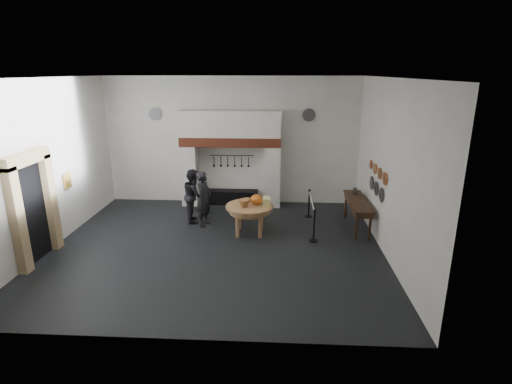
# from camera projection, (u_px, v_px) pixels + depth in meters

# --- Properties ---
(floor) EXTENTS (9.00, 8.00, 0.02)m
(floor) POSITION_uv_depth(u_px,v_px,m) (217.00, 246.00, 11.05)
(floor) COLOR black
(floor) RESTS_ON ground
(ceiling) EXTENTS (9.00, 8.00, 0.02)m
(ceiling) POSITION_uv_depth(u_px,v_px,m) (212.00, 78.00, 9.73)
(ceiling) COLOR silver
(ceiling) RESTS_ON wall_back
(wall_back) EXTENTS (9.00, 0.02, 4.50)m
(wall_back) POSITION_uv_depth(u_px,v_px,m) (232.00, 141.00, 14.21)
(wall_back) COLOR white
(wall_back) RESTS_ON floor
(wall_front) EXTENTS (9.00, 0.02, 4.50)m
(wall_front) POSITION_uv_depth(u_px,v_px,m) (177.00, 224.00, 6.57)
(wall_front) COLOR white
(wall_front) RESTS_ON floor
(wall_left) EXTENTS (0.02, 8.00, 4.50)m
(wall_left) POSITION_uv_depth(u_px,v_px,m) (47.00, 165.00, 10.63)
(wall_left) COLOR white
(wall_left) RESTS_ON floor
(wall_right) EXTENTS (0.02, 8.00, 4.50)m
(wall_right) POSITION_uv_depth(u_px,v_px,m) (390.00, 170.00, 10.15)
(wall_right) COLOR white
(wall_right) RESTS_ON floor
(chimney_pier_left) EXTENTS (0.55, 0.70, 2.15)m
(chimney_pier_left) POSITION_uv_depth(u_px,v_px,m) (190.00, 175.00, 14.30)
(chimney_pier_left) COLOR silver
(chimney_pier_left) RESTS_ON floor
(chimney_pier_right) EXTENTS (0.55, 0.70, 2.15)m
(chimney_pier_right) POSITION_uv_depth(u_px,v_px,m) (273.00, 176.00, 14.14)
(chimney_pier_right) COLOR silver
(chimney_pier_right) RESTS_ON floor
(hearth_brick_band) EXTENTS (3.50, 0.72, 0.32)m
(hearth_brick_band) POSITION_uv_depth(u_px,v_px,m) (231.00, 141.00, 13.86)
(hearth_brick_band) COLOR #9E442B
(hearth_brick_band) RESTS_ON chimney_pier_left
(chimney_hood) EXTENTS (3.50, 0.70, 0.90)m
(chimney_hood) POSITION_uv_depth(u_px,v_px,m) (230.00, 124.00, 13.68)
(chimney_hood) COLOR silver
(chimney_hood) RESTS_ON hearth_brick_band
(iron_range) EXTENTS (1.90, 0.45, 0.50)m
(iron_range) POSITION_uv_depth(u_px,v_px,m) (232.00, 197.00, 14.53)
(iron_range) COLOR black
(iron_range) RESTS_ON floor
(utensil_rail) EXTENTS (1.60, 0.02, 0.02)m
(utensil_rail) POSITION_uv_depth(u_px,v_px,m) (232.00, 155.00, 14.28)
(utensil_rail) COLOR black
(utensil_rail) RESTS_ON wall_back
(door_recess) EXTENTS (0.04, 1.10, 2.50)m
(door_recess) POSITION_uv_depth(u_px,v_px,m) (32.00, 213.00, 9.96)
(door_recess) COLOR black
(door_recess) RESTS_ON floor
(door_jamb_near) EXTENTS (0.22, 0.30, 2.60)m
(door_jamb_near) POSITION_uv_depth(u_px,v_px,m) (18.00, 222.00, 9.28)
(door_jamb_near) COLOR tan
(door_jamb_near) RESTS_ON floor
(door_jamb_far) EXTENTS (0.22, 0.30, 2.60)m
(door_jamb_far) POSITION_uv_depth(u_px,v_px,m) (51.00, 203.00, 10.61)
(door_jamb_far) COLOR tan
(door_jamb_far) RESTS_ON floor
(door_lintel) EXTENTS (0.22, 1.70, 0.30)m
(door_lintel) POSITION_uv_depth(u_px,v_px,m) (26.00, 158.00, 9.55)
(door_lintel) COLOR tan
(door_lintel) RESTS_ON door_jamb_near
(wall_plaque) EXTENTS (0.05, 0.34, 0.44)m
(wall_plaque) POSITION_uv_depth(u_px,v_px,m) (67.00, 181.00, 11.58)
(wall_plaque) COLOR gold
(wall_plaque) RESTS_ON wall_left
(work_table) EXTENTS (1.77, 1.77, 0.07)m
(work_table) POSITION_uv_depth(u_px,v_px,m) (250.00, 206.00, 11.71)
(work_table) COLOR tan
(work_table) RESTS_ON floor
(pumpkin) EXTENTS (0.36, 0.36, 0.31)m
(pumpkin) POSITION_uv_depth(u_px,v_px,m) (257.00, 199.00, 11.74)
(pumpkin) COLOR orange
(pumpkin) RESTS_ON work_table
(cheese_block_big) EXTENTS (0.22, 0.22, 0.24)m
(cheese_block_big) POSITION_uv_depth(u_px,v_px,m) (267.00, 202.00, 11.59)
(cheese_block_big) COLOR #D2D37E
(cheese_block_big) RESTS_ON work_table
(cheese_block_small) EXTENTS (0.18, 0.18, 0.20)m
(cheese_block_small) POSITION_uv_depth(u_px,v_px,m) (266.00, 200.00, 11.88)
(cheese_block_small) COLOR #FFF798
(cheese_block_small) RESTS_ON work_table
(wicker_basket) EXTENTS (0.40, 0.40, 0.22)m
(wicker_basket) POSITION_uv_depth(u_px,v_px,m) (244.00, 203.00, 11.53)
(wicker_basket) COLOR olive
(wicker_basket) RESTS_ON work_table
(bread_loaf) EXTENTS (0.31, 0.18, 0.13)m
(bread_loaf) POSITION_uv_depth(u_px,v_px,m) (247.00, 200.00, 12.02)
(bread_loaf) COLOR #955B35
(bread_loaf) RESTS_ON work_table
(visitor_near) EXTENTS (0.58, 0.72, 1.74)m
(visitor_near) POSITION_uv_depth(u_px,v_px,m) (204.00, 199.00, 12.30)
(visitor_near) COLOR black
(visitor_near) RESTS_ON floor
(visitor_far) EXTENTS (0.82, 0.96, 1.71)m
(visitor_far) POSITION_uv_depth(u_px,v_px,m) (194.00, 195.00, 12.71)
(visitor_far) COLOR black
(visitor_far) RESTS_ON floor
(side_table) EXTENTS (0.55, 2.20, 0.06)m
(side_table) POSITION_uv_depth(u_px,v_px,m) (358.00, 201.00, 12.08)
(side_table) COLOR #3D2616
(side_table) RESTS_ON floor
(pewter_jug) EXTENTS (0.12, 0.12, 0.22)m
(pewter_jug) POSITION_uv_depth(u_px,v_px,m) (355.00, 191.00, 12.62)
(pewter_jug) COLOR #504F55
(pewter_jug) RESTS_ON side_table
(copper_pan_a) EXTENTS (0.03, 0.34, 0.34)m
(copper_pan_a) POSITION_uv_depth(u_px,v_px,m) (385.00, 179.00, 10.43)
(copper_pan_a) COLOR #C6662D
(copper_pan_a) RESTS_ON wall_right
(copper_pan_b) EXTENTS (0.03, 0.32, 0.32)m
(copper_pan_b) POSITION_uv_depth(u_px,v_px,m) (380.00, 174.00, 10.96)
(copper_pan_b) COLOR #C6662D
(copper_pan_b) RESTS_ON wall_right
(copper_pan_c) EXTENTS (0.03, 0.30, 0.30)m
(copper_pan_c) POSITION_uv_depth(u_px,v_px,m) (375.00, 169.00, 11.49)
(copper_pan_c) COLOR #C6662D
(copper_pan_c) RESTS_ON wall_right
(copper_pan_d) EXTENTS (0.03, 0.28, 0.28)m
(copper_pan_d) POSITION_uv_depth(u_px,v_px,m) (371.00, 165.00, 12.01)
(copper_pan_d) COLOR #C6662D
(copper_pan_d) RESTS_ON wall_right
(pewter_plate_left) EXTENTS (0.03, 0.40, 0.40)m
(pewter_plate_left) POSITION_uv_depth(u_px,v_px,m) (381.00, 195.00, 10.77)
(pewter_plate_left) COLOR #4C4C51
(pewter_plate_left) RESTS_ON wall_right
(pewter_plate_mid) EXTENTS (0.03, 0.40, 0.40)m
(pewter_plate_mid) POSITION_uv_depth(u_px,v_px,m) (376.00, 188.00, 11.34)
(pewter_plate_mid) COLOR #4C4C51
(pewter_plate_mid) RESTS_ON wall_right
(pewter_plate_right) EXTENTS (0.03, 0.40, 0.40)m
(pewter_plate_right) POSITION_uv_depth(u_px,v_px,m) (372.00, 183.00, 11.92)
(pewter_plate_right) COLOR #4C4C51
(pewter_plate_right) RESTS_ON wall_right
(pewter_plate_back_left) EXTENTS (0.44, 0.03, 0.44)m
(pewter_plate_back_left) POSITION_uv_depth(u_px,v_px,m) (155.00, 114.00, 14.04)
(pewter_plate_back_left) COLOR #4C4C51
(pewter_plate_back_left) RESTS_ON wall_back
(pewter_plate_back_right) EXTENTS (0.44, 0.03, 0.44)m
(pewter_plate_back_right) POSITION_uv_depth(u_px,v_px,m) (309.00, 115.00, 13.75)
(pewter_plate_back_right) COLOR #4C4C51
(pewter_plate_back_right) RESTS_ON wall_back
(barrier_post_near) EXTENTS (0.05, 0.05, 0.90)m
(barrier_post_near) POSITION_uv_depth(u_px,v_px,m) (314.00, 226.00, 11.25)
(barrier_post_near) COLOR black
(barrier_post_near) RESTS_ON floor
(barrier_post_far) EXTENTS (0.05, 0.05, 0.90)m
(barrier_post_far) POSITION_uv_depth(u_px,v_px,m) (309.00, 204.00, 13.16)
(barrier_post_far) COLOR black
(barrier_post_far) RESTS_ON floor
(barrier_rope) EXTENTS (0.04, 2.00, 0.04)m
(barrier_rope) POSITION_uv_depth(u_px,v_px,m) (312.00, 202.00, 12.09)
(barrier_rope) COLOR silver
(barrier_rope) RESTS_ON barrier_post_near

